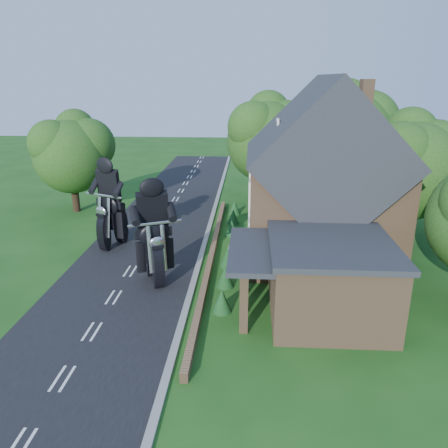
# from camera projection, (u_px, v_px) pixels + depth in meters

# --- Properties ---
(ground) EXTENTS (120.00, 120.00, 0.00)m
(ground) POSITION_uv_depth(u_px,v_px,m) (114.00, 298.00, 21.01)
(ground) COLOR #194814
(ground) RESTS_ON ground
(road) EXTENTS (7.00, 80.00, 0.02)m
(road) POSITION_uv_depth(u_px,v_px,m) (114.00, 297.00, 21.01)
(road) COLOR black
(road) RESTS_ON ground
(kerb) EXTENTS (0.30, 80.00, 0.12)m
(kerb) POSITION_uv_depth(u_px,v_px,m) (189.00, 299.00, 20.79)
(kerb) COLOR gray
(kerb) RESTS_ON ground
(garden_wall) EXTENTS (0.30, 22.00, 0.40)m
(garden_wall) POSITION_uv_depth(u_px,v_px,m) (212.00, 256.00, 25.44)
(garden_wall) COLOR #8C6747
(garden_wall) RESTS_ON ground
(house) EXTENTS (9.54, 8.64, 10.24)m
(house) POSITION_uv_depth(u_px,v_px,m) (321.00, 184.00, 24.71)
(house) COLOR #8C6747
(house) RESTS_ON ground
(annex) EXTENTS (7.05, 5.94, 3.44)m
(annex) POSITION_uv_depth(u_px,v_px,m) (326.00, 277.00, 19.13)
(annex) COLOR #8C6747
(annex) RESTS_ON ground
(tree_house_right) EXTENTS (6.51, 6.00, 8.40)m
(tree_house_right) POSITION_uv_depth(u_px,v_px,m) (418.00, 162.00, 26.56)
(tree_house_right) COLOR black
(tree_house_right) RESTS_ON ground
(tree_behind_house) EXTENTS (7.81, 7.20, 10.08)m
(tree_behind_house) POSITION_uv_depth(u_px,v_px,m) (352.00, 130.00, 33.50)
(tree_behind_house) COLOR black
(tree_behind_house) RESTS_ON ground
(tree_behind_left) EXTENTS (6.94, 6.40, 9.16)m
(tree_behind_left) POSITION_uv_depth(u_px,v_px,m) (272.00, 135.00, 34.93)
(tree_behind_left) COLOR black
(tree_behind_left) RESTS_ON ground
(tree_far_road) EXTENTS (6.08, 5.60, 7.84)m
(tree_far_road) POSITION_uv_depth(u_px,v_px,m) (76.00, 150.00, 33.22)
(tree_far_road) COLOR black
(tree_far_road) RESTS_ON ground
(shrub_a) EXTENTS (0.90, 0.90, 1.10)m
(shrub_a) POSITION_uv_depth(u_px,v_px,m) (222.00, 301.00, 19.59)
(shrub_a) COLOR #133C19
(shrub_a) RESTS_ON ground
(shrub_b) EXTENTS (0.90, 0.90, 1.10)m
(shrub_b) POSITION_uv_depth(u_px,v_px,m) (225.00, 277.00, 21.95)
(shrub_b) COLOR #133C19
(shrub_b) RESTS_ON ground
(shrub_c) EXTENTS (0.90, 0.90, 1.10)m
(shrub_c) POSITION_uv_depth(u_px,v_px,m) (228.00, 257.00, 24.32)
(shrub_c) COLOR #133C19
(shrub_c) RESTS_ON ground
(shrub_d) EXTENTS (0.90, 0.90, 1.10)m
(shrub_d) POSITION_uv_depth(u_px,v_px,m) (232.00, 228.00, 29.05)
(shrub_d) COLOR #133C19
(shrub_d) RESTS_ON ground
(shrub_e) EXTENTS (0.90, 0.90, 1.10)m
(shrub_e) POSITION_uv_depth(u_px,v_px,m) (233.00, 217.00, 31.42)
(shrub_e) COLOR #133C19
(shrub_e) RESTS_ON ground
(shrub_f) EXTENTS (0.90, 0.90, 1.10)m
(shrub_f) POSITION_uv_depth(u_px,v_px,m) (235.00, 207.00, 33.78)
(shrub_f) COLOR #133C19
(shrub_f) RESTS_ON ground
(motorcycle_lead) EXTENTS (1.14, 1.81, 1.66)m
(motorcycle_lead) POSITION_uv_depth(u_px,v_px,m) (155.00, 267.00, 22.37)
(motorcycle_lead) COLOR black
(motorcycle_lead) RESTS_ON ground
(motorcycle_follow) EXTENTS (1.14, 1.85, 1.69)m
(motorcycle_follow) POSITION_uv_depth(u_px,v_px,m) (113.00, 234.00, 27.09)
(motorcycle_follow) COLOR black
(motorcycle_follow) RESTS_ON ground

